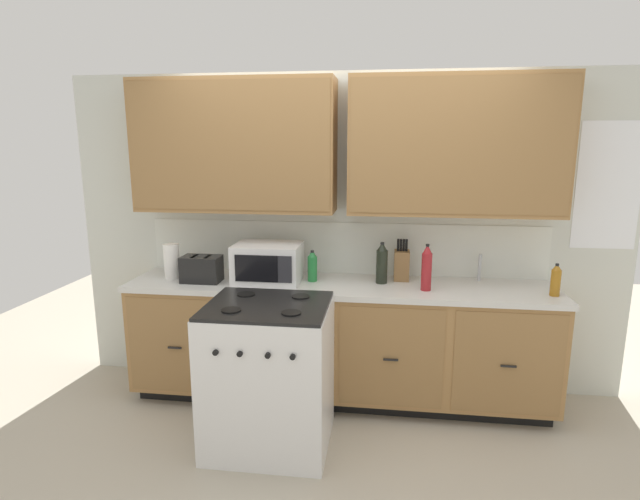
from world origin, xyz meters
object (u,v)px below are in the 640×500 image
(paper_towel_roll, at_px, (172,261))
(bottle_dark, at_px, (382,263))
(knife_block, at_px, (402,265))
(bottle_green, at_px, (312,266))
(bottle_amber, at_px, (556,280))
(toaster, at_px, (202,269))
(bottle_red, at_px, (427,268))
(stove_range, at_px, (269,375))
(microwave, at_px, (268,263))

(paper_towel_roll, relative_size, bottle_dark, 0.86)
(knife_block, height_order, bottle_green, knife_block)
(bottle_green, relative_size, bottle_amber, 1.05)
(toaster, bearing_deg, bottle_amber, -0.61)
(bottle_red, bearing_deg, paper_towel_roll, 177.50)
(bottle_green, height_order, bottle_dark, bottle_dark)
(toaster, distance_m, bottle_amber, 2.46)
(stove_range, distance_m, bottle_red, 1.28)
(toaster, bearing_deg, stove_range, -41.23)
(bottle_green, bearing_deg, stove_range, -105.11)
(bottle_red, bearing_deg, bottle_amber, -1.18)
(knife_block, bearing_deg, stove_range, -136.40)
(microwave, height_order, knife_block, knife_block)
(stove_range, height_order, bottle_red, bottle_red)
(stove_range, xyz_separation_m, paper_towel_roll, (-0.88, 0.62, 0.57))
(paper_towel_roll, relative_size, bottle_amber, 1.18)
(knife_block, relative_size, bottle_green, 1.34)
(knife_block, bearing_deg, paper_towel_roll, -174.24)
(paper_towel_roll, bearing_deg, toaster, -15.75)
(stove_range, bearing_deg, bottle_green, 74.89)
(microwave, relative_size, bottle_red, 1.48)
(toaster, bearing_deg, knife_block, 9.59)
(toaster, bearing_deg, bottle_green, 8.69)
(stove_range, relative_size, bottle_amber, 4.31)
(stove_range, bearing_deg, knife_block, 43.60)
(toaster, xyz_separation_m, bottle_red, (1.62, -0.01, 0.06))
(toaster, relative_size, knife_block, 0.90)
(microwave, relative_size, knife_block, 1.55)
(stove_range, xyz_separation_m, toaster, (-0.62, 0.55, 0.53))
(toaster, height_order, bottle_green, bottle_green)
(microwave, distance_m, paper_towel_roll, 0.74)
(bottle_amber, relative_size, bottle_red, 0.68)
(stove_range, xyz_separation_m, knife_block, (0.83, 0.79, 0.55))
(bottle_red, bearing_deg, knife_block, 122.51)
(toaster, height_order, bottle_dark, bottle_dark)
(bottle_amber, bearing_deg, stove_range, -164.20)
(microwave, distance_m, bottle_amber, 1.98)
(microwave, xyz_separation_m, toaster, (-0.48, -0.07, -0.04))
(bottle_dark, bearing_deg, paper_towel_roll, -177.70)
(microwave, bearing_deg, paper_towel_roll, 179.77)
(knife_block, xyz_separation_m, paper_towel_roll, (-1.71, -0.17, 0.01))
(stove_range, xyz_separation_m, bottle_amber, (1.84, 0.52, 0.55))
(stove_range, height_order, microwave, microwave)
(stove_range, bearing_deg, toaster, 138.77)
(stove_range, relative_size, paper_towel_roll, 3.65)
(microwave, bearing_deg, toaster, -171.74)
(microwave, height_order, paper_towel_roll, microwave)
(bottle_green, xyz_separation_m, bottle_amber, (1.66, -0.15, -0.01))
(knife_block, bearing_deg, bottle_dark, -142.86)
(bottle_dark, bearing_deg, bottle_green, -178.51)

